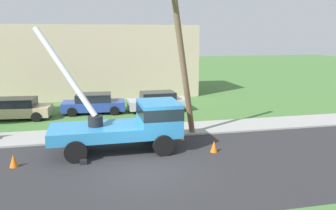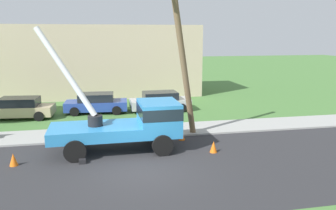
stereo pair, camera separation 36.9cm
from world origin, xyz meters
name	(u,v)px [view 2 (the right image)]	position (x,y,z in m)	size (l,w,h in m)	color
ground_plane	(123,109)	(0.00, 12.00, 0.00)	(120.00, 120.00, 0.00)	#477538
road_asphalt	(144,169)	(0.00, 0.00, 0.00)	(80.00, 8.62, 0.01)	#2B2B2D
sidewalk_strip	(131,132)	(0.00, 5.64, 0.05)	(80.00, 2.66, 0.10)	#9E9E99
utility_truck	(133,122)	(-0.16, 2.73, 1.41)	(6.79, 3.20, 5.98)	#2D84C6
leaning_utility_pole	(182,55)	(2.64, 4.09, 4.55)	(2.41, 1.85, 8.85)	brown
traffic_cone_ahead	(214,147)	(3.59, 1.47, 0.28)	(0.36, 0.36, 0.56)	orange
traffic_cone_behind	(13,160)	(-5.46, 1.56, 0.28)	(0.36, 0.36, 0.56)	orange
traffic_cone_curbside	(182,135)	(2.55, 3.69, 0.28)	(0.36, 0.36, 0.56)	orange
parked_sedan_tan	(20,108)	(-7.02, 10.59, 0.71)	(4.55, 2.29, 1.42)	tan
parked_sedan_blue	(96,103)	(-1.95, 11.28, 0.71)	(4.51, 2.22, 1.42)	#263F99
parked_sedan_silver	(160,101)	(2.70, 11.04, 0.71)	(4.45, 2.11, 1.42)	#B7B7BF
lowrise_building_backdrop	(100,60)	(-1.50, 19.15, 3.20)	(18.00, 6.00, 6.40)	#C6B293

